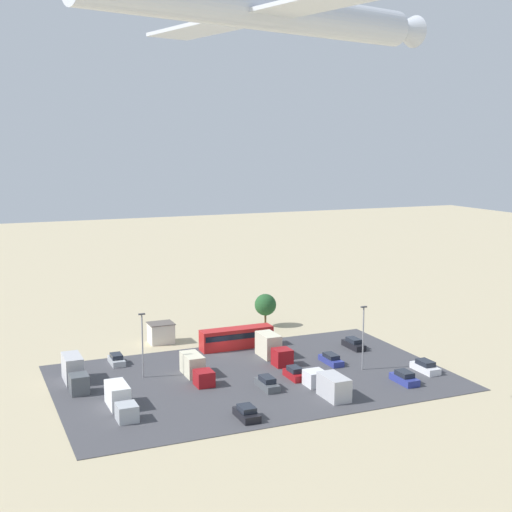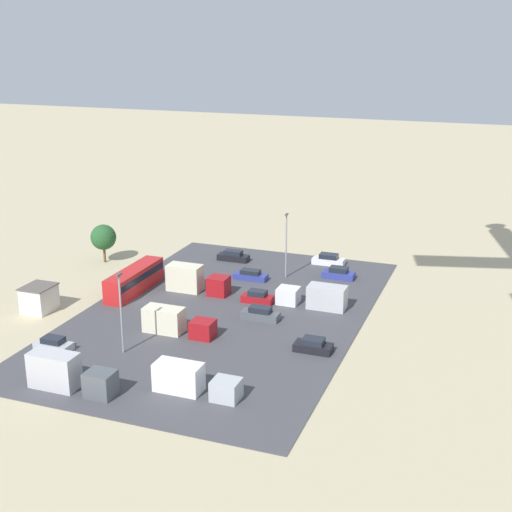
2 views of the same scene
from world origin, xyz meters
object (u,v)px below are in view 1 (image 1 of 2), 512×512
at_px(airplane, 270,11).
at_px(shed_building, 161,333).
at_px(parked_car_7, 331,359).
at_px(parked_car_6, 247,413).
at_px(parked_car_4, 354,344).
at_px(bus, 237,337).
at_px(parked_car_3, 404,378).
at_px(parked_car_2, 295,374).
at_px(parked_car_1, 425,367).
at_px(parked_truck_2, 272,348).
at_px(parked_truck_1, 328,384).
at_px(parked_truck_0, 74,373).
at_px(parked_truck_3, 120,400).
at_px(parked_car_0, 267,384).
at_px(parked_car_5, 116,360).

bearing_deg(airplane, shed_building, 162.88).
bearing_deg(parked_car_7, parked_car_6, 37.08).
distance_m(parked_car_4, airplane, 60.28).
distance_m(bus, parked_car_3, 28.02).
distance_m(parked_car_2, parked_car_4, 17.49).
bearing_deg(parked_car_1, parked_car_7, 140.65).
bearing_deg(parked_truck_2, parked_truck_1, 91.05).
bearing_deg(parked_car_6, parked_truck_0, 129.63).
distance_m(parked_car_6, parked_truck_1, 12.95).
relative_size(parked_truck_1, parked_truck_3, 1.02).
distance_m(parked_car_2, airplane, 49.99).
xyz_separation_m(parked_car_2, parked_car_7, (-7.78, -3.90, -0.08)).
bearing_deg(bus, parked_car_0, -9.59).
bearing_deg(parked_truck_3, parked_car_1, 176.97).
relative_size(parked_car_2, parked_truck_1, 0.46).
xyz_separation_m(parked_car_0, parked_car_6, (6.32, 8.36, -0.04)).
relative_size(parked_car_2, parked_car_5, 0.98).
height_order(parked_car_3, parked_truck_2, parked_truck_2).
xyz_separation_m(parked_car_5, parked_car_6, (-9.42, 26.42, 0.01)).
xyz_separation_m(parked_car_5, parked_truck_0, (6.97, 6.62, 1.01)).
relative_size(parked_car_0, parked_car_7, 0.98).
height_order(parked_car_1, parked_truck_2, parked_truck_2).
distance_m(parked_car_1, parked_car_2, 18.61).
bearing_deg(parked_truck_0, bus, -164.10).
xyz_separation_m(parked_car_3, parked_car_7, (4.81, -11.28, -0.08)).
bearing_deg(parked_car_7, shed_building, -46.05).
height_order(bus, parked_car_1, bus).
bearing_deg(parked_truck_2, parked_car_5, -17.11).
relative_size(parked_car_7, parked_truck_3, 0.55).
height_order(shed_building, parked_truck_3, shed_building).
bearing_deg(parked_car_3, parked_car_2, 149.62).
bearing_deg(parked_car_3, parked_car_7, 113.07).
bearing_deg(parked_car_7, parked_car_4, -142.34).
relative_size(parked_car_2, parked_truck_2, 0.48).
relative_size(parked_car_6, parked_truck_1, 0.47).
xyz_separation_m(parked_car_0, parked_car_1, (-23.10, 2.30, -0.01)).
distance_m(parked_car_3, parked_car_5, 40.67).
bearing_deg(airplane, parked_car_5, 175.67).
bearing_deg(parked_car_0, parked_car_1, 174.32).
height_order(parked_car_2, airplane, airplane).
relative_size(parked_car_1, parked_truck_3, 0.55).
relative_size(parked_car_5, airplane, 0.11).
bearing_deg(parked_truck_1, bus, 97.18).
height_order(parked_truck_2, airplane, airplane).
bearing_deg(parked_car_6, parked_car_5, 109.63).
bearing_deg(parked_truck_1, parked_car_2, 98.85).
bearing_deg(parked_car_7, parked_truck_0, -8.51).
relative_size(bus, airplane, 0.30).
xyz_separation_m(parked_truck_2, parked_truck_3, (25.08, 11.46, -0.31)).
xyz_separation_m(parked_car_2, parked_truck_1, (-1.14, 7.32, 0.66)).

